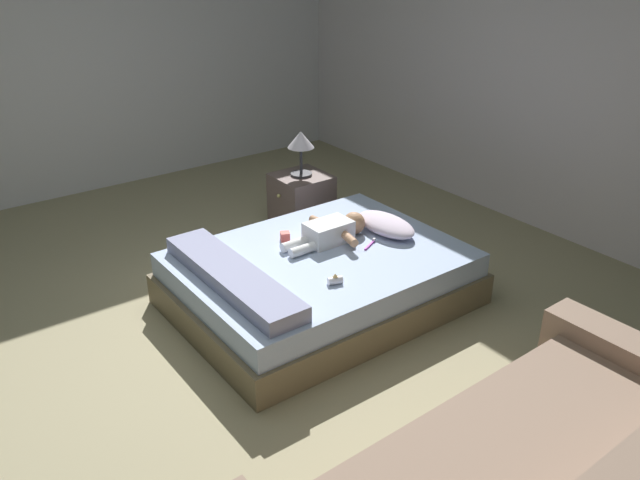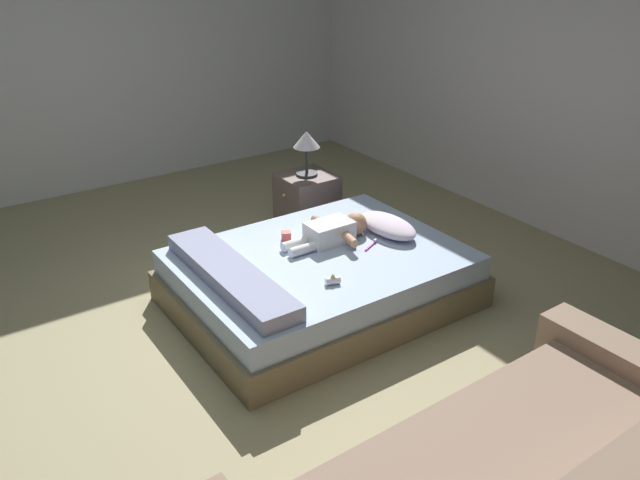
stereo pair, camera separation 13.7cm
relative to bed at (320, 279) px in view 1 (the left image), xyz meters
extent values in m
plane|color=#9A8F6C|center=(-0.03, -0.76, -0.18)|extent=(8.00, 8.00, 0.00)
cube|color=silver|center=(-0.03, 2.24, 1.22)|extent=(8.00, 0.12, 2.79)
cube|color=silver|center=(-3.03, -0.76, 1.22)|extent=(0.12, 6.00, 2.79)
cube|color=brown|center=(0.00, 0.00, -0.08)|extent=(1.38, 1.85, 0.21)
cube|color=#A6BADD|center=(0.00, 0.00, 0.11)|extent=(1.33, 1.77, 0.16)
ellipsoid|color=silver|center=(0.00, 0.57, 0.24)|extent=(0.51, 0.27, 0.11)
cube|color=white|center=(-0.11, 0.15, 0.26)|extent=(0.20, 0.31, 0.14)
sphere|color=tan|center=(-0.11, 0.37, 0.27)|extent=(0.16, 0.16, 0.16)
cylinder|color=tan|center=(-0.28, 0.20, 0.26)|extent=(0.16, 0.08, 0.06)
cylinder|color=tan|center=(0.06, 0.20, 0.26)|extent=(0.16, 0.09, 0.06)
cylinder|color=white|center=(-0.16, -0.09, 0.22)|extent=(0.06, 0.20, 0.06)
cylinder|color=white|center=(-0.06, -0.09, 0.22)|extent=(0.06, 0.20, 0.06)
cube|color=#B033B1|center=(0.11, 0.33, 0.19)|extent=(0.08, 0.14, 0.01)
cube|color=white|center=(0.07, 0.40, 0.21)|extent=(0.02, 0.03, 0.01)
cube|color=#8C715E|center=(1.91, 0.46, 0.09)|extent=(0.96, 0.22, 0.53)
cube|color=#6A5651|center=(-1.09, 0.62, 0.05)|extent=(0.42, 0.42, 0.45)
sphere|color=tan|center=(-1.09, 0.39, 0.15)|extent=(0.03, 0.03, 0.03)
cylinder|color=#333338|center=(-1.09, 0.62, 0.28)|extent=(0.18, 0.18, 0.02)
cylinder|color=#333338|center=(-1.09, 0.62, 0.40)|extent=(0.02, 0.02, 0.22)
cone|color=silver|center=(-1.09, 0.62, 0.58)|extent=(0.21, 0.21, 0.13)
cube|color=#8F91B4|center=(0.00, -0.65, 0.24)|extent=(1.24, 0.27, 0.10)
cube|color=#CF4F46|center=(-0.30, -0.07, 0.22)|extent=(0.08, 0.08, 0.06)
cylinder|color=white|center=(0.37, -0.16, 0.21)|extent=(0.07, 0.10, 0.05)
cone|color=#EBBF70|center=(0.37, -0.16, 0.25)|extent=(0.03, 0.03, 0.02)
camera|label=1|loc=(2.99, -2.22, 2.10)|focal=36.13mm
camera|label=2|loc=(3.07, -2.11, 2.10)|focal=36.13mm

